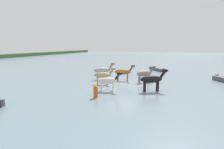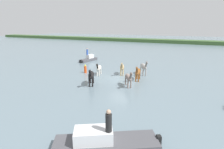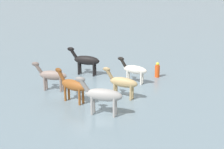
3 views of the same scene
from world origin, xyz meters
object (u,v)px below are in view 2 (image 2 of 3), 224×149
horse_dark_mare (99,68)px  horse_chestnut_trailing (138,72)px  horse_dun_straggler (122,67)px  person_spotter_bow (87,52)px  horse_mid_herd (91,75)px  boat_dinghy_port (104,144)px  horse_rear_stallion (144,67)px  buoy_channel_marker (85,69)px  boat_motor_center (89,59)px  horse_pinto_flank (128,77)px  person_helmsman_aft (109,121)px

horse_dark_mare → horse_chestnut_trailing: horse_chestnut_trailing is taller
horse_dun_straggler → person_spotter_bow: 10.93m
horse_mid_herd → horse_dark_mare: size_ratio=1.12×
horse_mid_herd → boat_dinghy_port: 10.52m
horse_rear_stallion → buoy_channel_marker: bearing=-104.5°
horse_mid_herd → boat_motor_center: 13.71m
horse_mid_herd → person_spotter_bow: size_ratio=2.14×
horse_rear_stallion → horse_mid_herd: bearing=-63.7°
horse_pinto_flank → boat_dinghy_port: horse_pinto_flank is taller
boat_motor_center → horse_rear_stallion: bearing=-103.3°
horse_rear_stallion → person_helmsman_aft: 15.28m
horse_pinto_flank → horse_rear_stallion: size_ratio=0.89×
horse_rear_stallion → horse_dun_straggler: bearing=-99.5°
horse_rear_stallion → person_helmsman_aft: size_ratio=2.09×
horse_rear_stallion → buoy_channel_marker: horse_rear_stallion is taller
horse_dun_straggler → boat_dinghy_port: horse_dun_straggler is taller
horse_dark_mare → boat_dinghy_port: bearing=12.6°
horse_chestnut_trailing → horse_dun_straggler: size_ratio=1.06×
boat_dinghy_port → person_helmsman_aft: 1.48m
horse_pinto_flank → person_helmsman_aft: bearing=-19.3°
boat_dinghy_port → person_helmsman_aft: size_ratio=4.62×
horse_dark_mare → boat_dinghy_port: (7.20, -12.48, -0.65)m
person_spotter_bow → buoy_channel_marker: person_spotter_bow is taller
horse_dark_mare → boat_motor_center: size_ratio=0.55×
horse_mid_herd → boat_dinghy_port: horse_mid_herd is taller
horse_rear_stallion → boat_dinghy_port: size_ratio=0.45×
horse_dark_mare → boat_dinghy_port: size_ratio=0.41×
horse_rear_stallion → boat_motor_center: horse_rear_stallion is taller
horse_dark_mare → boat_dinghy_port: horse_dark_mare is taller
horse_dark_mare → buoy_channel_marker: horse_dark_mare is taller
boat_motor_center → person_spotter_bow: person_spotter_bow is taller
boat_motor_center → person_spotter_bow: (-0.17, -0.14, 1.41)m
boat_dinghy_port → person_spotter_bow: (-13.68, 19.90, 1.39)m
horse_rear_stallion → person_spotter_bow: bearing=-143.8°
horse_dun_straggler → boat_motor_center: size_ratio=0.57×
horse_pinto_flank → boat_dinghy_port: bearing=-20.9°
horse_chestnut_trailing → person_helmsman_aft: 12.71m
horse_mid_herd → buoy_channel_marker: horse_mid_herd is taller
person_helmsman_aft → horse_pinto_flank: bearing=104.1°
horse_mid_herd → person_helmsman_aft: bearing=9.8°
horse_mid_herd → horse_dark_mare: 4.07m
horse_dun_straggler → boat_motor_center: (-8.97, 6.08, -0.71)m
horse_dark_mare → horse_chestnut_trailing: 5.29m
horse_dun_straggler → boat_motor_center: bearing=-143.5°
horse_dark_mare → person_helmsman_aft: 14.67m
horse_mid_herd → horse_pinto_flank: bearing=81.3°
boat_motor_center → person_spotter_bow: 1.43m
boat_dinghy_port → boat_motor_center: size_ratio=1.34×
boat_dinghy_port → horse_dark_mare: bearing=-90.1°
person_spotter_bow → horse_chestnut_trailing: bearing=-32.5°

